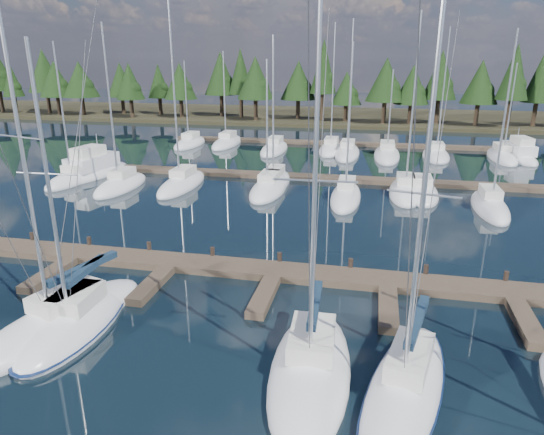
% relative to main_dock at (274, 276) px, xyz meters
% --- Properties ---
extents(ground, '(260.00, 260.00, 0.00)m').
position_rel_main_dock_xyz_m(ground, '(0.00, 12.64, -0.20)').
color(ground, black).
rests_on(ground, ground).
extents(far_shore, '(220.00, 30.00, 0.60)m').
position_rel_main_dock_xyz_m(far_shore, '(0.00, 72.64, 0.10)').
color(far_shore, '#2D2A19').
rests_on(far_shore, ground).
extents(main_dock, '(44.00, 6.13, 0.90)m').
position_rel_main_dock_xyz_m(main_dock, '(0.00, 0.00, 0.00)').
color(main_dock, '#4D3F30').
rests_on(main_dock, ground).
extents(back_docks, '(50.00, 21.80, 0.40)m').
position_rel_main_dock_xyz_m(back_docks, '(0.00, 32.23, -0.00)').
color(back_docks, '#4D3F30').
rests_on(back_docks, ground).
extents(front_sailboat_1, '(3.26, 7.81, 12.96)m').
position_rel_main_dock_xyz_m(front_sailboat_1, '(-7.57, -6.66, 0.08)').
color(front_sailboat_1, silver).
rests_on(front_sailboat_1, ground).
extents(front_sailboat_2, '(5.32, 9.77, 15.53)m').
position_rel_main_dock_xyz_m(front_sailboat_2, '(-8.27, -6.70, 0.09)').
color(front_sailboat_2, silver).
rests_on(front_sailboat_2, ground).
extents(front_sailboat_3, '(3.42, 8.78, 14.00)m').
position_rel_main_dock_xyz_m(front_sailboat_3, '(3.06, -7.78, 0.08)').
color(front_sailboat_3, silver).
rests_on(front_sailboat_3, ground).
extents(front_sailboat_4, '(4.51, 9.57, 13.79)m').
position_rel_main_dock_xyz_m(front_sailboat_4, '(6.50, -8.26, 0.09)').
color(front_sailboat_4, silver).
rests_on(front_sailboat_4, ground).
extents(back_sailboat_rows, '(48.62, 32.97, 17.09)m').
position_rel_main_dock_xyz_m(back_sailboat_rows, '(-0.65, 27.31, 0.06)').
color(back_sailboat_rows, silver).
rests_on(back_sailboat_rows, ground).
extents(motor_yacht_left, '(4.82, 10.29, 4.96)m').
position_rel_main_dock_xyz_m(motor_yacht_left, '(-22.68, 19.56, 0.33)').
color(motor_yacht_left, silver).
rests_on(motor_yacht_left, ground).
extents(motor_yacht_right, '(4.07, 9.06, 4.37)m').
position_rel_main_dock_xyz_m(motor_yacht_right, '(21.31, 37.35, 0.28)').
color(motor_yacht_right, silver).
rests_on(motor_yacht_right, ground).
extents(tree_line, '(187.16, 11.40, 13.68)m').
position_rel_main_dock_xyz_m(tree_line, '(-1.54, 62.85, 7.12)').
color(tree_line, black).
rests_on(tree_line, far_shore).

